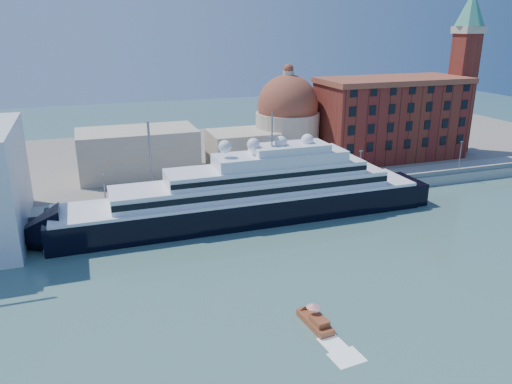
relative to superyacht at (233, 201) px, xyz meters
name	(u,v)px	position (x,y,z in m)	size (l,w,h in m)	color
ground	(298,265)	(4.70, -23.00, -4.59)	(400.00, 400.00, 0.00)	#375F5D
quay	(239,197)	(4.70, 11.00, -3.34)	(180.00, 10.00, 2.50)	gray
land	(199,156)	(4.70, 52.00, -3.59)	(260.00, 72.00, 2.00)	slate
quay_fence	(245,196)	(4.70, 6.50, -1.49)	(180.00, 0.10, 1.20)	slate
superyacht	(233,201)	(0.00, 0.00, 0.00)	(88.98, 12.34, 26.59)	black
service_barge	(79,243)	(-31.12, -2.57, -3.85)	(12.06, 6.34, 2.59)	white
water_taxi	(316,321)	(-0.49, -40.68, -3.83)	(2.85, 6.88, 3.18)	brown
warehouse	(391,118)	(56.70, 29.00, 9.20)	(43.00, 19.00, 23.25)	maroon
campanile	(464,63)	(80.70, 29.00, 24.17)	(8.40, 8.40, 47.00)	maroon
church	(235,134)	(11.09, 34.72, 6.32)	(66.00, 18.00, 25.50)	beige
lamp_posts	(186,169)	(-7.97, 9.27, 5.25)	(120.80, 2.40, 18.00)	slate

